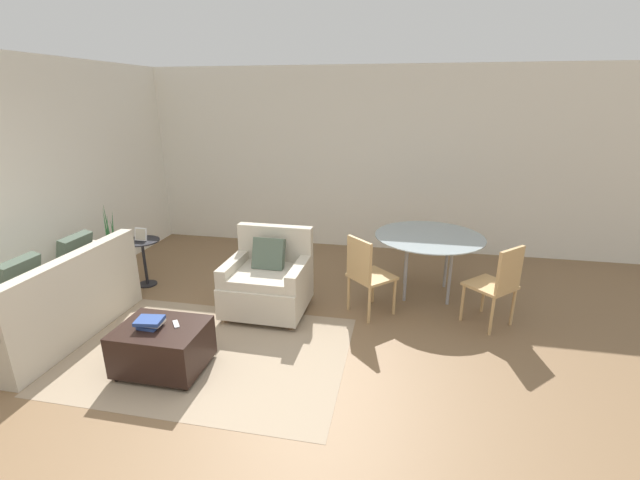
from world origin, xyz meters
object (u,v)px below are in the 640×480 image
(dining_table, at_px, (429,241))
(dining_chair_near_right, at_px, (499,281))
(tv_remote_primary, at_px, (176,324))
(couch, at_px, (50,306))
(dining_chair_near_left, at_px, (366,271))
(side_table, at_px, (144,254))
(armchair, at_px, (268,281))
(potted_plant, at_px, (115,265))
(book_stack, at_px, (150,322))
(picture_frame, at_px, (141,234))
(ottoman, at_px, (163,346))

(dining_table, bearing_deg, dining_chair_near_right, -45.00)
(tv_remote_primary, bearing_deg, couch, 170.12)
(dining_chair_near_left, bearing_deg, couch, -161.58)
(side_table, xyz_separation_m, dining_table, (3.51, 0.44, 0.26))
(dining_table, xyz_separation_m, dining_chair_near_left, (-0.68, -0.68, -0.16))
(armchair, bearing_deg, potted_plant, 170.99)
(tv_remote_primary, distance_m, dining_chair_near_right, 3.16)
(armchair, distance_m, dining_chair_near_right, 2.44)
(book_stack, xyz_separation_m, dining_chair_near_right, (3.08, 1.38, 0.05))
(side_table, bearing_deg, picture_frame, -90.00)
(armchair, bearing_deg, tv_remote_primary, -110.83)
(dining_table, bearing_deg, tv_remote_primary, -138.28)
(dining_chair_near_left, bearing_deg, side_table, 175.11)
(couch, distance_m, armchair, 2.20)
(armchair, height_order, ottoman, armchair)
(potted_plant, bearing_deg, armchair, -9.01)
(potted_plant, distance_m, side_table, 0.48)
(couch, relative_size, potted_plant, 1.64)
(couch, distance_m, potted_plant, 1.29)
(ottoman, xyz_separation_m, book_stack, (-0.08, -0.02, 0.24))
(potted_plant, relative_size, dining_chair_near_right, 1.18)
(armchair, xyz_separation_m, tv_remote_primary, (-0.45, -1.19, 0.07))
(armchair, bearing_deg, side_table, 168.91)
(potted_plant, bearing_deg, side_table, -0.59)
(tv_remote_primary, distance_m, dining_table, 2.97)
(dining_chair_near_left, bearing_deg, picture_frame, 175.11)
(armchair, distance_m, dining_table, 1.95)
(dining_table, bearing_deg, couch, -155.61)
(armchair, height_order, potted_plant, potted_plant)
(couch, relative_size, book_stack, 7.25)
(side_table, bearing_deg, armchair, -11.09)
(tv_remote_primary, xyz_separation_m, picture_frame, (-1.30, 1.53, 0.26))
(dining_chair_near_left, height_order, dining_chair_near_right, same)
(side_table, height_order, dining_chair_near_left, dining_chair_near_left)
(ottoman, bearing_deg, armchair, 65.64)
(ottoman, xyz_separation_m, dining_chair_near_left, (1.65, 1.36, 0.29))
(dining_table, bearing_deg, armchair, -156.09)
(tv_remote_primary, xyz_separation_m, side_table, (-1.30, 1.53, -0.00))
(dining_chair_near_left, bearing_deg, book_stack, -141.47)
(tv_remote_primary, bearing_deg, side_table, 130.20)
(armchair, height_order, picture_frame, armchair)
(dining_table, bearing_deg, book_stack, -139.51)
(couch, bearing_deg, dining_chair_near_left, 18.42)
(dining_table, bearing_deg, picture_frame, -172.92)
(couch, relative_size, dining_table, 1.37)
(side_table, relative_size, dining_chair_near_left, 0.67)
(ottoman, bearing_deg, dining_chair_near_right, 24.31)
(dining_table, height_order, dining_chair_near_left, dining_chair_near_left)
(potted_plant, xyz_separation_m, picture_frame, (0.44, -0.00, 0.45))
(book_stack, bearing_deg, ottoman, 13.54)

